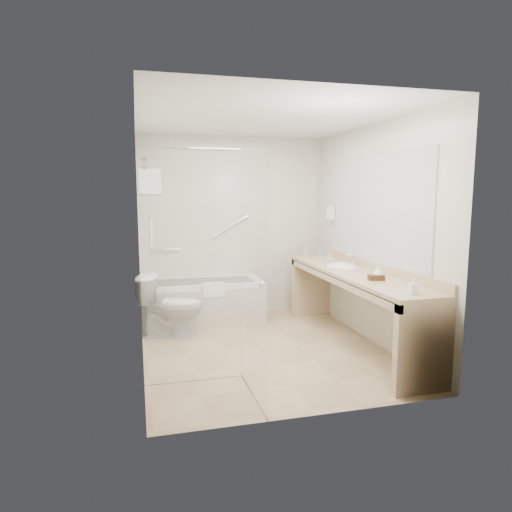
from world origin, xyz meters
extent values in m
plane|color=tan|center=(0.00, 0.00, 0.00)|extent=(3.20, 3.20, 0.00)
cube|color=silver|center=(0.00, 0.00, 2.50)|extent=(2.60, 3.20, 0.10)
cube|color=beige|center=(0.00, 1.60, 1.25)|extent=(2.60, 0.10, 2.50)
cube|color=beige|center=(0.00, -1.60, 1.25)|extent=(2.60, 0.10, 2.50)
cube|color=beige|center=(-1.30, 0.00, 1.25)|extent=(0.10, 3.20, 2.50)
cube|color=beige|center=(1.30, 0.00, 1.25)|extent=(0.10, 3.20, 2.50)
cube|color=silver|center=(-0.50, 1.25, 0.28)|extent=(1.60, 0.70, 0.55)
cube|color=beige|center=(-0.50, 0.89, 0.25)|extent=(1.60, 0.02, 0.50)
cube|color=white|center=(-0.40, 0.90, 0.50)|extent=(0.28, 0.06, 0.18)
cylinder|color=silver|center=(-0.95, 1.56, 0.95)|extent=(0.40, 0.03, 0.03)
cylinder|color=silver|center=(-0.05, 1.56, 1.25)|extent=(0.53, 0.03, 0.33)
cube|color=silver|center=(-0.85, -0.70, 1.05)|extent=(0.90, 0.01, 2.10)
cube|color=silver|center=(-0.40, -1.15, 1.05)|extent=(0.02, 0.90, 2.10)
cylinder|color=silver|center=(-0.85, -0.70, 2.10)|extent=(0.90, 0.02, 0.02)
sphere|color=silver|center=(-0.37, -1.30, 1.00)|extent=(0.05, 0.05, 0.05)
cylinder|color=silver|center=(-1.25, -1.15, 1.95)|extent=(0.04, 0.10, 0.10)
cube|color=silver|center=(-1.17, 0.35, 1.70)|extent=(0.24, 0.55, 0.02)
cylinder|color=silver|center=(-1.17, 0.35, 1.48)|extent=(0.02, 0.55, 0.02)
cube|color=white|center=(-1.17, 0.35, 1.32)|extent=(0.03, 0.42, 0.32)
cube|color=white|center=(-1.17, 0.35, 1.76)|extent=(0.22, 0.40, 0.08)
cube|color=white|center=(-1.17, 0.35, 1.84)|extent=(0.22, 0.40, 0.08)
cube|color=white|center=(-1.17, 0.35, 1.93)|extent=(0.22, 0.40, 0.08)
cube|color=tan|center=(1.02, -0.15, 0.82)|extent=(0.55, 2.70, 0.05)
cube|color=tan|center=(1.29, -0.15, 0.90)|extent=(0.03, 2.70, 0.10)
cube|color=tan|center=(0.77, -0.15, 0.77)|extent=(0.04, 2.70, 0.08)
cube|color=tan|center=(1.02, -1.46, 0.40)|extent=(0.55, 0.08, 0.80)
cube|color=tan|center=(1.02, 1.16, 0.40)|extent=(0.55, 0.08, 0.80)
ellipsoid|color=silver|center=(1.05, 0.25, 0.82)|extent=(0.40, 0.52, 0.14)
cylinder|color=silver|center=(1.20, 0.25, 0.93)|extent=(0.03, 0.03, 0.14)
cube|color=#B6BAC3|center=(1.29, -0.15, 1.55)|extent=(0.02, 2.00, 1.20)
cube|color=white|center=(1.25, 1.05, 1.45)|extent=(0.08, 0.10, 0.18)
imported|color=silver|center=(-0.95, 0.70, 0.37)|extent=(0.85, 0.63, 0.74)
cube|color=#422D17|center=(1.01, -0.66, 0.88)|extent=(0.18, 0.14, 0.05)
imported|color=white|center=(1.00, -1.31, 0.88)|extent=(0.09, 0.15, 0.06)
imported|color=white|center=(1.05, -0.62, 0.90)|extent=(0.13, 0.15, 0.10)
cylinder|color=silver|center=(1.05, 0.59, 0.94)|extent=(0.06, 0.06, 0.18)
cylinder|color=#2786E1|center=(1.05, 0.59, 1.04)|extent=(0.03, 0.03, 0.03)
cylinder|color=silver|center=(0.92, 1.10, 0.94)|extent=(0.06, 0.06, 0.18)
cylinder|color=#2786E1|center=(0.92, 1.10, 1.05)|extent=(0.03, 0.03, 0.03)
cylinder|color=silver|center=(0.88, 0.50, 0.93)|extent=(0.05, 0.05, 0.15)
cylinder|color=#2786E1|center=(0.88, 0.50, 1.02)|extent=(0.03, 0.03, 0.02)
cylinder|color=silver|center=(0.93, 0.28, 0.90)|extent=(0.08, 0.08, 0.09)
cylinder|color=silver|center=(1.03, 0.53, 0.90)|extent=(0.10, 0.10, 0.10)
camera|label=1|loc=(-1.31, -4.73, 1.73)|focal=32.00mm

